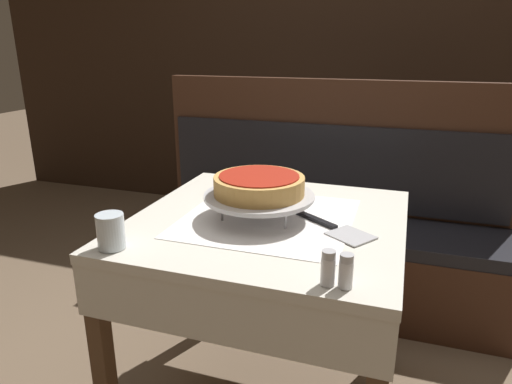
{
  "coord_description": "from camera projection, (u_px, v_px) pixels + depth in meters",
  "views": [
    {
      "loc": [
        0.39,
        -1.29,
        1.28
      ],
      "look_at": [
        -0.03,
        -0.04,
        0.85
      ],
      "focal_mm": 32.0,
      "sensor_mm": 36.0,
      "label": 1
    }
  ],
  "objects": [
    {
      "name": "pepper_shaker",
      "position": [
        346.0,
        271.0,
        1.02
      ],
      "size": [
        0.03,
        0.03,
        0.08
      ],
      "color": "silver",
      "rests_on": "dining_table_front"
    },
    {
      "name": "salt_shaker",
      "position": [
        328.0,
        268.0,
        1.03
      ],
      "size": [
        0.03,
        0.03,
        0.08
      ],
      "color": "silver",
      "rests_on": "dining_table_front"
    },
    {
      "name": "pizza_pan_stand",
      "position": [
        259.0,
        197.0,
        1.42
      ],
      "size": [
        0.35,
        0.35,
        0.08
      ],
      "color": "#ADADB2",
      "rests_on": "dining_table_front"
    },
    {
      "name": "dining_table_front",
      "position": [
        268.0,
        248.0,
        1.48
      ],
      "size": [
        0.84,
        0.84,
        0.75
      ],
      "color": "beige",
      "rests_on": "ground_plane"
    },
    {
      "name": "pizza_server",
      "position": [
        334.0,
        228.0,
        1.36
      ],
      "size": [
        0.27,
        0.21,
        0.01
      ],
      "color": "#BCBCC1",
      "rests_on": "dining_table_front"
    },
    {
      "name": "condiment_caddy",
      "position": [
        299.0,
        126.0,
        2.84
      ],
      "size": [
        0.12,
        0.12,
        0.16
      ],
      "color": "black",
      "rests_on": "dining_table_rear"
    },
    {
      "name": "dining_table_rear",
      "position": [
        294.0,
        146.0,
        2.96
      ],
      "size": [
        0.78,
        0.78,
        0.74
      ],
      "color": "beige",
      "rests_on": "ground_plane"
    },
    {
      "name": "back_wall_panel",
      "position": [
        356.0,
        55.0,
        3.2
      ],
      "size": [
        6.0,
        0.04,
        2.4
      ],
      "primitive_type": "cube",
      "color": "black",
      "rests_on": "ground_plane"
    },
    {
      "name": "deep_dish_pizza",
      "position": [
        259.0,
        185.0,
        1.41
      ],
      "size": [
        0.28,
        0.28,
        0.06
      ],
      "color": "tan",
      "rests_on": "pizza_pan_stand"
    },
    {
      "name": "booth_bench",
      "position": [
        323.0,
        238.0,
        2.34
      ],
      "size": [
        1.78,
        0.46,
        1.11
      ],
      "color": "#3D2316",
      "rests_on": "ground_plane"
    },
    {
      "name": "water_glass_near",
      "position": [
        111.0,
        231.0,
        1.22
      ],
      "size": [
        0.07,
        0.07,
        0.1
      ],
      "color": "silver",
      "rests_on": "dining_table_front"
    }
  ]
}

